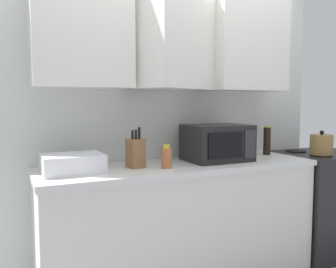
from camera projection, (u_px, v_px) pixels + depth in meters
wall_back_with_cabinets at (168, 74)px, 2.76m from camera, size 2.95×0.59×2.60m
counter_run at (181, 223)px, 2.65m from camera, size 2.08×0.63×0.90m
stove_range at (320, 201)px, 3.24m from camera, size 0.76×0.64×0.91m
kettle at (321, 144)px, 2.99m from camera, size 0.19×0.19×0.21m
microwave at (217, 143)px, 2.75m from camera, size 0.48×0.37×0.28m
dish_rack at (73, 163)px, 2.27m from camera, size 0.38×0.30×0.12m
knife_block at (136, 153)px, 2.45m from camera, size 0.12×0.13×0.28m
bottle_spice_jar at (166, 157)px, 2.44m from camera, size 0.07×0.07×0.16m
bottle_soy_dark at (267, 141)px, 3.07m from camera, size 0.06×0.06×0.25m
bottle_red_sauce at (247, 145)px, 3.04m from camera, size 0.07×0.07×0.18m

